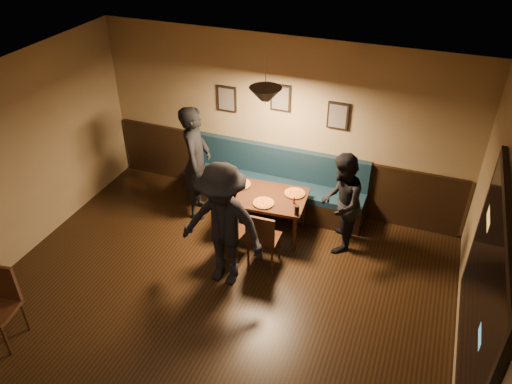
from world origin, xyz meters
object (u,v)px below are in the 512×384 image
diner_left (196,163)px  diner_front (222,226)px  chair_near_right (264,237)px  chair_near_left (232,230)px  diner_right (341,203)px  booth_bench (273,182)px  dining_table (264,214)px  soda_glass (297,210)px  tabasco_bottle (294,200)px

diner_left → diner_front: size_ratio=1.03×
chair_near_right → diner_left: diner_left is taller
chair_near_left → chair_near_right: size_ratio=0.95×
chair_near_right → diner_right: bearing=39.1°
booth_bench → chair_near_right: (0.35, -1.37, -0.04)m
dining_table → soda_glass: 0.78m
diner_front → chair_near_right: bearing=55.1°
diner_right → soda_glass: size_ratio=10.44×
soda_glass → dining_table: bearing=153.9°
chair_near_right → diner_right: (0.89, 0.76, 0.31)m
dining_table → diner_left: diner_left is taller
chair_near_right → diner_front: 0.78m
chair_near_right → diner_front: diner_front is taller
diner_front → tabasco_bottle: (0.62, 1.16, -0.18)m
booth_bench → dining_table: bearing=-82.1°
tabasco_bottle → diner_front: bearing=-118.1°
diner_left → tabasco_bottle: diner_left is taller
diner_left → chair_near_left: bearing=-144.2°
booth_bench → chair_near_left: 1.36m
booth_bench → tabasco_bottle: bearing=-51.5°
diner_right → soda_glass: 0.66m
chair_near_right → tabasco_bottle: size_ratio=7.65×
dining_table → diner_right: 1.22m
booth_bench → tabasco_bottle: (0.57, -0.72, 0.23)m
chair_near_right → tabasco_bottle: (0.22, 0.65, 0.27)m
booth_bench → diner_left: (-1.08, -0.55, 0.43)m
booth_bench → diner_front: diner_front is taller
diner_left → diner_right: size_ratio=1.21×
booth_bench → soda_glass: (0.69, -0.97, 0.25)m
booth_bench → chair_near_right: 1.41m
dining_table → soda_glass: (0.59, -0.29, 0.41)m
chair_near_right → diner_right: 1.21m
chair_near_left → diner_left: bearing=147.3°
chair_near_right → diner_front: size_ratio=0.51×
chair_near_left → diner_right: bearing=36.3°
booth_bench → dining_table: booth_bench is taller
dining_table → diner_left: size_ratio=0.67×
chair_near_left → tabasco_bottle: (0.72, 0.64, 0.29)m
booth_bench → diner_left: size_ratio=1.60×
diner_front → soda_glass: (0.73, 0.91, -0.16)m
tabasco_bottle → booth_bench: bearing=128.5°
booth_bench → dining_table: (0.09, -0.67, -0.16)m
diner_left → booth_bench: bearing=-76.4°
dining_table → chair_near_left: (-0.24, -0.68, 0.11)m
dining_table → diner_front: 1.33m
chair_near_left → tabasco_bottle: size_ratio=7.29×
booth_bench → dining_table: size_ratio=2.39×
dining_table → chair_near_right: (0.25, -0.69, 0.13)m
chair_near_left → diner_left: 1.32m
diner_front → soda_glass: size_ratio=12.29×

